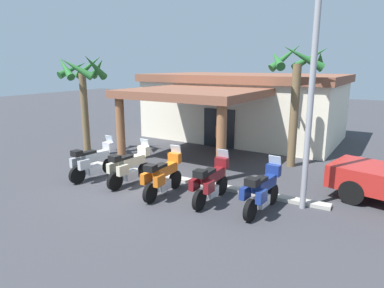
{
  "coord_description": "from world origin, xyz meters",
  "views": [
    {
      "loc": [
        7.55,
        -9.7,
        4.39
      ],
      "look_at": [
        0.87,
        2.32,
        1.2
      ],
      "focal_mm": 31.87,
      "sensor_mm": 36.0,
      "label": 1
    }
  ],
  "objects_px": {
    "motorcycle_cream": "(130,167)",
    "pedestrian": "(220,135)",
    "palm_tree_roadside": "(83,81)",
    "motorcycle_maroon": "(211,182)",
    "motorcycle_blue": "(262,191)",
    "motel_building": "(242,105)",
    "roadside_sign": "(315,42)",
    "motorcycle_orange": "(163,176)",
    "motorcycle_silver": "(93,161)",
    "palm_tree_near_portico": "(297,79)"
  },
  "relations": [
    {
      "from": "motorcycle_maroon",
      "to": "roadside_sign",
      "type": "xyz_separation_m",
      "value": [
        2.74,
        0.98,
        4.33
      ]
    },
    {
      "from": "pedestrian",
      "to": "roadside_sign",
      "type": "bearing_deg",
      "value": -177.12
    },
    {
      "from": "motorcycle_cream",
      "to": "motorcycle_blue",
      "type": "xyz_separation_m",
      "value": [
        5.1,
        -0.02,
        0.0
      ]
    },
    {
      "from": "motorcycle_blue",
      "to": "roadside_sign",
      "type": "height_order",
      "value": "roadside_sign"
    },
    {
      "from": "motorcycle_silver",
      "to": "motorcycle_blue",
      "type": "relative_size",
      "value": 1.0
    },
    {
      "from": "motorcycle_maroon",
      "to": "palm_tree_near_portico",
      "type": "xyz_separation_m",
      "value": [
        1.34,
        5.47,
        3.14
      ]
    },
    {
      "from": "motorcycle_cream",
      "to": "roadside_sign",
      "type": "bearing_deg",
      "value": -75.22
    },
    {
      "from": "motorcycle_cream",
      "to": "motorcycle_maroon",
      "type": "height_order",
      "value": "same"
    },
    {
      "from": "motorcycle_cream",
      "to": "pedestrian",
      "type": "distance_m",
      "value": 5.73
    },
    {
      "from": "pedestrian",
      "to": "motorcycle_orange",
      "type": "bearing_deg",
      "value": 141.28
    },
    {
      "from": "motorcycle_maroon",
      "to": "pedestrian",
      "type": "height_order",
      "value": "pedestrian"
    },
    {
      "from": "motorcycle_silver",
      "to": "palm_tree_roadside",
      "type": "distance_m",
      "value": 4.64
    },
    {
      "from": "motel_building",
      "to": "pedestrian",
      "type": "bearing_deg",
      "value": -79.53
    },
    {
      "from": "motorcycle_silver",
      "to": "motorcycle_orange",
      "type": "height_order",
      "value": "same"
    },
    {
      "from": "motorcycle_silver",
      "to": "motorcycle_maroon",
      "type": "relative_size",
      "value": 1.0
    },
    {
      "from": "palm_tree_roadside",
      "to": "roadside_sign",
      "type": "distance_m",
      "value": 10.69
    },
    {
      "from": "motorcycle_cream",
      "to": "palm_tree_roadside",
      "type": "bearing_deg",
      "value": 69.75
    },
    {
      "from": "motorcycle_silver",
      "to": "motorcycle_orange",
      "type": "relative_size",
      "value": 1.0
    },
    {
      "from": "palm_tree_roadside",
      "to": "motorcycle_silver",
      "type": "bearing_deg",
      "value": -41.1
    },
    {
      "from": "motorcycle_orange",
      "to": "pedestrian",
      "type": "relative_size",
      "value": 1.29
    },
    {
      "from": "motorcycle_maroon",
      "to": "motorcycle_blue",
      "type": "distance_m",
      "value": 1.7
    },
    {
      "from": "motorcycle_cream",
      "to": "motorcycle_orange",
      "type": "bearing_deg",
      "value": -94.23
    },
    {
      "from": "palm_tree_roadside",
      "to": "motorcycle_cream",
      "type": "bearing_deg",
      "value": -26.51
    },
    {
      "from": "palm_tree_near_portico",
      "to": "roadside_sign",
      "type": "relative_size",
      "value": 0.71
    },
    {
      "from": "motorcycle_maroon",
      "to": "motorcycle_silver",
      "type": "bearing_deg",
      "value": 93.31
    },
    {
      "from": "motel_building",
      "to": "palm_tree_near_portico",
      "type": "bearing_deg",
      "value": -45.7
    },
    {
      "from": "motorcycle_silver",
      "to": "roadside_sign",
      "type": "height_order",
      "value": "roadside_sign"
    },
    {
      "from": "motorcycle_blue",
      "to": "motel_building",
      "type": "bearing_deg",
      "value": 31.61
    },
    {
      "from": "motorcycle_cream",
      "to": "palm_tree_roadside",
      "type": "distance_m",
      "value": 5.73
    },
    {
      "from": "palm_tree_near_portico",
      "to": "palm_tree_roadside",
      "type": "xyz_separation_m",
      "value": [
        -9.13,
        -3.22,
        -0.17
      ]
    },
    {
      "from": "motel_building",
      "to": "motorcycle_blue",
      "type": "bearing_deg",
      "value": -63.18
    },
    {
      "from": "motorcycle_cream",
      "to": "motel_building",
      "type": "bearing_deg",
      "value": 3.15
    },
    {
      "from": "motorcycle_orange",
      "to": "palm_tree_roadside",
      "type": "bearing_deg",
      "value": 67.57
    },
    {
      "from": "motorcycle_maroon",
      "to": "motel_building",
      "type": "bearing_deg",
      "value": 17.89
    },
    {
      "from": "motorcycle_cream",
      "to": "palm_tree_roadside",
      "type": "xyz_separation_m",
      "value": [
        -4.39,
        2.19,
        2.96
      ]
    },
    {
      "from": "motel_building",
      "to": "motorcycle_maroon",
      "type": "distance_m",
      "value": 10.65
    },
    {
      "from": "motorcycle_maroon",
      "to": "roadside_sign",
      "type": "height_order",
      "value": "roadside_sign"
    },
    {
      "from": "motorcycle_silver",
      "to": "roadside_sign",
      "type": "xyz_separation_m",
      "value": [
        7.84,
        1.07,
        4.33
      ]
    },
    {
      "from": "motorcycle_silver",
      "to": "palm_tree_near_portico",
      "type": "relative_size",
      "value": 0.41
    },
    {
      "from": "motorcycle_maroon",
      "to": "roadside_sign",
      "type": "relative_size",
      "value": 0.29
    },
    {
      "from": "motel_building",
      "to": "motorcycle_blue",
      "type": "distance_m",
      "value": 11.19
    },
    {
      "from": "motorcycle_silver",
      "to": "motorcycle_cream",
      "type": "distance_m",
      "value": 1.71
    },
    {
      "from": "motorcycle_orange",
      "to": "motorcycle_blue",
      "type": "xyz_separation_m",
      "value": [
        3.4,
        0.3,
        0.0
      ]
    },
    {
      "from": "motorcycle_cream",
      "to": "pedestrian",
      "type": "xyz_separation_m",
      "value": [
        1.17,
        5.6,
        0.3
      ]
    },
    {
      "from": "palm_tree_near_portico",
      "to": "pedestrian",
      "type": "bearing_deg",
      "value": 176.92
    },
    {
      "from": "motorcycle_orange",
      "to": "pedestrian",
      "type": "xyz_separation_m",
      "value": [
        -0.53,
        5.91,
        0.3
      ]
    },
    {
      "from": "motorcycle_orange",
      "to": "roadside_sign",
      "type": "bearing_deg",
      "value": -74.55
    },
    {
      "from": "pedestrian",
      "to": "palm_tree_roadside",
      "type": "height_order",
      "value": "palm_tree_roadside"
    },
    {
      "from": "motorcycle_orange",
      "to": "motorcycle_blue",
      "type": "distance_m",
      "value": 3.41
    },
    {
      "from": "motorcycle_orange",
      "to": "motorcycle_silver",
      "type": "bearing_deg",
      "value": 87.22
    }
  ]
}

